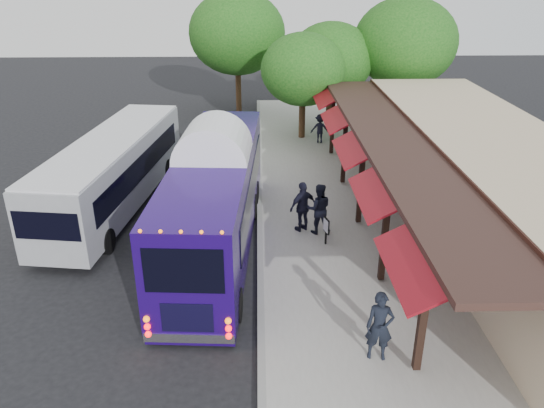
% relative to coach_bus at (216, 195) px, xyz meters
% --- Properties ---
extents(ground, '(90.00, 90.00, 0.00)m').
position_rel_coach_bus_xyz_m(ground, '(1.45, -2.67, -1.95)').
color(ground, black).
rests_on(ground, ground).
extents(sidewalk, '(10.00, 40.00, 0.15)m').
position_rel_coach_bus_xyz_m(sidewalk, '(6.45, 1.33, -1.88)').
color(sidewalk, '#9E9B93').
rests_on(sidewalk, ground).
extents(curb, '(0.20, 40.00, 0.16)m').
position_rel_coach_bus_xyz_m(curb, '(1.50, 1.33, -1.88)').
color(curb, gray).
rests_on(curb, ground).
extents(station_shelter, '(8.15, 20.00, 3.60)m').
position_rel_coach_bus_xyz_m(station_shelter, '(9.83, 1.33, -0.11)').
color(station_shelter, '#C5AE89').
rests_on(station_shelter, ground).
extents(coach_bus, '(3.10, 11.49, 3.64)m').
position_rel_coach_bus_xyz_m(coach_bus, '(0.00, 0.00, 0.00)').
color(coach_bus, '#200860').
rests_on(coach_bus, ground).
extents(city_bus, '(3.80, 11.11, 2.93)m').
position_rel_coach_bus_xyz_m(city_bus, '(-4.33, 3.47, -0.34)').
color(city_bus, gray).
rests_on(city_bus, ground).
extents(ped_a, '(0.74, 0.54, 1.85)m').
position_rel_coach_bus_xyz_m(ped_a, '(4.39, -6.16, -0.88)').
color(ped_a, black).
rests_on(ped_a, sidewalk).
extents(ped_b, '(0.92, 0.72, 1.89)m').
position_rel_coach_bus_xyz_m(ped_b, '(3.62, 0.64, -0.86)').
color(ped_b, black).
rests_on(ped_b, sidewalk).
extents(ped_c, '(1.19, 0.99, 1.90)m').
position_rel_coach_bus_xyz_m(ped_c, '(3.07, 0.83, -0.85)').
color(ped_c, black).
rests_on(ped_c, sidewalk).
extents(ped_d, '(1.12, 0.78, 1.58)m').
position_rel_coach_bus_xyz_m(ped_d, '(4.85, 11.33, -1.01)').
color(ped_d, black).
rests_on(ped_d, sidewalk).
extents(sign_board, '(0.17, 0.44, 0.99)m').
position_rel_coach_bus_xyz_m(sign_board, '(3.80, -0.27, -1.13)').
color(sign_board, black).
rests_on(sign_board, sidewalk).
extents(tree_left, '(4.60, 4.60, 5.90)m').
position_rel_coach_bus_xyz_m(tree_left, '(3.94, 12.38, 1.97)').
color(tree_left, '#382314').
rests_on(tree_left, ground).
extents(tree_mid, '(4.88, 4.88, 6.24)m').
position_rel_coach_bus_xyz_m(tree_mid, '(5.70, 14.35, 2.21)').
color(tree_mid, '#382314').
rests_on(tree_mid, ground).
extents(tree_right, '(5.90, 5.90, 7.56)m').
position_rel_coach_bus_xyz_m(tree_right, '(9.91, 14.53, 3.09)').
color(tree_right, '#382314').
rests_on(tree_right, ground).
extents(tree_far, '(6.06, 6.06, 7.76)m').
position_rel_coach_bus_xyz_m(tree_far, '(0.21, 18.10, 3.22)').
color(tree_far, '#382314').
rests_on(tree_far, ground).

